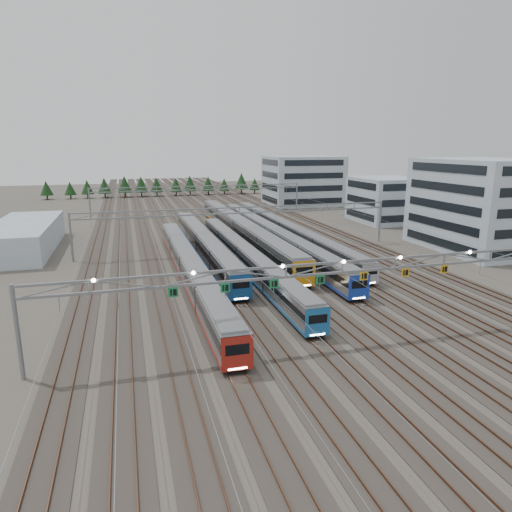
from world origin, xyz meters
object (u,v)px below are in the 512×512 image
object	(u,v)px
train_a	(190,268)
train_e	(272,235)
train_f	(285,230)
depot_bldg_south	(485,205)
gantry_near	(342,270)
gantry_mid	(240,215)
depot_bldg_north	(303,181)
gantry_far	(199,191)
west_shed	(25,236)
train_b	(204,244)
depot_bldg_mid	(386,200)
train_c	(245,256)
train_d	(241,230)

from	to	relation	value
train_a	train_e	world-z (taller)	train_e
train_f	depot_bldg_south	xyz separation A→B (m)	(31.50, -17.79, 6.13)
train_a	gantry_near	size ratio (longest dim) A/B	0.99
train_f	gantry_mid	size ratio (longest dim) A/B	1.20
train_a	depot_bldg_north	world-z (taller)	depot_bldg_north
gantry_far	depot_bldg_north	distance (m)	37.57
gantry_mid	west_shed	distance (m)	38.97
train_f	gantry_far	bearing A→B (deg)	106.70
gantry_near	train_b	bearing A→B (deg)	99.99
gantry_mid	depot_bldg_mid	xyz separation A→B (m)	(42.46, 21.58, -1.01)
gantry_near	depot_bldg_mid	distance (m)	74.95
train_b	depot_bldg_north	size ratio (longest dim) A/B	2.34
train_e	gantry_mid	size ratio (longest dim) A/B	1.20
train_c	depot_bldg_mid	size ratio (longest dim) A/B	3.48
train_f	gantry_far	distance (m)	39.41
west_shed	train_c	bearing A→B (deg)	-34.01
train_f	depot_bldg_south	distance (m)	36.69
train_d	depot_bldg_north	world-z (taller)	depot_bldg_north
train_c	train_f	bearing A→B (deg)	55.44
train_c	train_e	size ratio (longest dim) A/B	0.82
depot_bldg_mid	train_e	bearing A→B (deg)	-151.79
train_b	depot_bldg_north	bearing A→B (deg)	55.34
train_a	train_d	size ratio (longest dim) A/B	0.83
depot_bldg_mid	depot_bldg_north	size ratio (longest dim) A/B	0.73
train_f	depot_bldg_north	xyz separation A→B (m)	(23.83, 50.91, 5.62)
train_d	gantry_near	size ratio (longest dim) A/B	1.18
train_d	west_shed	distance (m)	39.45
train_b	gantry_near	distance (m)	38.94
train_e	train_b	bearing A→B (deg)	-161.52
depot_bldg_mid	train_c	bearing A→B (deg)	-143.00
gantry_near	train_c	bearing A→B (deg)	94.50
depot_bldg_south	train_a	bearing A→B (deg)	-173.19
gantry_mid	gantry_far	bearing A→B (deg)	90.00
depot_bldg_north	train_a	bearing A→B (deg)	-121.65
gantry_near	west_shed	world-z (taller)	gantry_near
depot_bldg_mid	train_a	bearing A→B (deg)	-144.49
train_e	west_shed	xyz separation A→B (m)	(-43.81, 8.96, 0.45)
train_e	west_shed	size ratio (longest dim) A/B	2.26
train_f	train_a	bearing A→B (deg)	-132.88
train_a	gantry_near	world-z (taller)	gantry_near
train_b	gantry_far	world-z (taller)	gantry_far
train_c	gantry_far	size ratio (longest dim) A/B	0.99
train_d	depot_bldg_south	world-z (taller)	depot_bldg_south
train_c	train_d	xyz separation A→B (m)	(4.50, 20.21, 0.37)
gantry_far	train_d	bearing A→B (deg)	-86.51
gantry_near	gantry_mid	size ratio (longest dim) A/B	1.00
gantry_far	gantry_mid	bearing A→B (deg)	-90.00
train_b	train_c	xyz separation A→B (m)	(4.50, -10.02, -0.17)
gantry_near	train_d	bearing A→B (deg)	87.27
gantry_mid	train_f	bearing A→B (deg)	33.68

